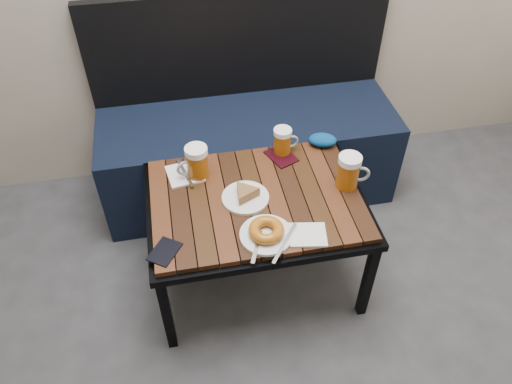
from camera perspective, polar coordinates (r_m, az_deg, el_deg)
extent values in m
cube|color=black|center=(2.48, -0.88, 4.31)|extent=(1.40, 0.50, 0.45)
cube|color=black|center=(2.41, -2.04, 16.52)|extent=(1.40, 0.05, 0.50)
cube|color=black|center=(1.92, -10.15, -13.60)|extent=(0.04, 0.03, 0.42)
cube|color=black|center=(2.02, 12.65, -9.89)|extent=(0.04, 0.03, 0.42)
cube|color=black|center=(2.28, -11.06, -1.75)|extent=(0.04, 0.04, 0.42)
cube|color=black|center=(2.36, 8.00, 0.84)|extent=(0.04, 0.04, 0.42)
cube|color=black|center=(1.93, 0.00, -1.39)|extent=(0.84, 0.62, 0.03)
cube|color=#35180C|center=(1.91, 0.00, -0.84)|extent=(0.80, 0.58, 0.02)
cylinder|color=#974C0C|center=(1.97, -6.70, 3.10)|extent=(0.10, 0.10, 0.12)
cylinder|color=white|center=(1.93, -6.88, 4.70)|extent=(0.09, 0.09, 0.03)
torus|color=#8C999E|center=(1.96, -8.07, 2.72)|extent=(0.07, 0.03, 0.07)
cylinder|color=#974C0C|center=(2.08, 3.01, 5.56)|extent=(0.08, 0.08, 0.10)
cylinder|color=white|center=(2.04, 3.07, 6.88)|extent=(0.07, 0.07, 0.02)
torus|color=#8C999E|center=(2.09, 4.09, 5.77)|extent=(0.06, 0.02, 0.06)
cylinder|color=#974C0C|center=(1.95, 10.45, 2.05)|extent=(0.10, 0.10, 0.12)
cylinder|color=white|center=(1.90, 10.72, 3.65)|extent=(0.09, 0.09, 0.03)
torus|color=#8C999E|center=(1.96, 11.89, 2.01)|extent=(0.07, 0.03, 0.07)
cylinder|color=white|center=(1.90, -1.22, -0.66)|extent=(0.18, 0.18, 0.01)
cylinder|color=white|center=(1.77, 1.17, -4.93)|extent=(0.19, 0.19, 0.01)
torus|color=#854D0C|center=(1.75, 1.18, -4.37)|extent=(0.13, 0.13, 0.04)
cube|color=#A5A8AD|center=(1.74, 3.31, -5.81)|extent=(0.13, 0.17, 0.00)
cube|color=#A5A8AD|center=(1.72, 0.07, -6.30)|extent=(0.07, 0.14, 0.00)
cube|color=white|center=(2.02, -8.12, 2.07)|extent=(0.16, 0.16, 0.01)
cube|color=#A5A8AD|center=(2.01, -8.14, 2.21)|extent=(0.06, 0.18, 0.00)
cube|color=white|center=(1.78, 5.93, -4.89)|extent=(0.15, 0.13, 0.01)
cube|color=black|center=(1.75, -10.41, -6.71)|extent=(0.13, 0.14, 0.01)
cube|color=black|center=(2.09, 2.89, 4.10)|extent=(0.14, 0.16, 0.01)
ellipsoid|color=navy|center=(2.15, 7.61, 5.91)|extent=(0.14, 0.11, 0.05)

